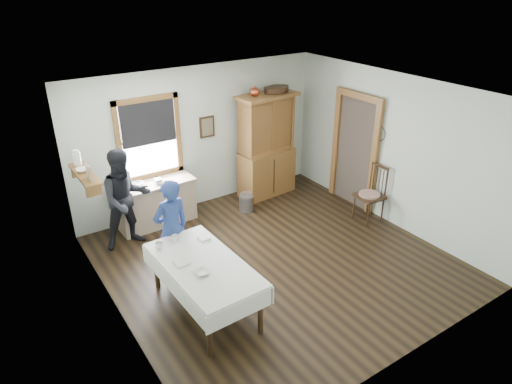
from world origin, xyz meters
TOP-DOWN VIEW (x-y plane):
  - room at (0.00, 0.00)m, footprint 5.01×5.01m
  - window at (-1.00, 2.46)m, footprint 1.18×0.07m
  - doorway at (2.46, 0.85)m, footprint 0.09×1.14m
  - wall_shelf at (-2.37, 1.54)m, footprint 0.24×1.00m
  - framed_picture at (0.15, 2.46)m, footprint 0.30×0.04m
  - rug_beater at (2.45, 0.30)m, footprint 0.01×0.27m
  - work_counter at (-1.10, 2.18)m, footprint 1.44×0.58m
  - china_hutch at (1.29, 2.13)m, footprint 1.27×0.68m
  - dining_table at (-1.47, -0.38)m, footprint 1.02×1.87m
  - spindle_chair at (2.21, 0.15)m, footprint 0.52×0.52m
  - pail at (0.53, 1.72)m, footprint 0.28×0.28m
  - wicker_basket at (1.02, 2.03)m, footprint 0.41×0.35m
  - woman_blue at (-1.48, 0.59)m, footprint 0.57×0.42m
  - figure_dark at (-1.75, 1.78)m, footprint 0.78×0.61m
  - table_cup_a at (-1.81, 0.28)m, footprint 0.14×0.14m
  - table_cup_b at (-1.55, 0.32)m, footprint 0.13×0.13m
  - table_bowl at (-1.60, -0.58)m, footprint 0.24×0.24m
  - counter_book at (-1.66, 2.17)m, footprint 0.27×0.29m
  - counter_bowl at (-1.38, 2.22)m, footprint 0.26×0.26m
  - shelf_bowl at (-2.37, 1.55)m, footprint 0.22×0.22m

SIDE VIEW (x-z plane):
  - wicker_basket at x=1.02m, z-range 0.00..0.20m
  - pail at x=0.53m, z-range 0.00..0.30m
  - dining_table at x=-1.47m, z-range 0.00..0.74m
  - work_counter at x=-1.10m, z-range 0.00..0.82m
  - spindle_chair at x=2.21m, z-range 0.00..1.07m
  - woman_blue at x=-1.48m, z-range 0.00..1.45m
  - table_bowl at x=-1.60m, z-range 0.74..0.79m
  - table_cup_a at x=-1.81m, z-range 0.74..0.83m
  - table_cup_b at x=-1.55m, z-range 0.74..0.83m
  - figure_dark at x=-1.75m, z-range 0.00..1.58m
  - counter_book at x=-1.66m, z-range 0.82..0.84m
  - counter_bowl at x=-1.38m, z-range 0.82..0.88m
  - china_hutch at x=1.29m, z-range 0.00..2.09m
  - doorway at x=2.46m, z-range 0.05..2.27m
  - room at x=0.00m, z-range 0.00..2.70m
  - framed_picture at x=0.15m, z-range 1.35..1.75m
  - wall_shelf at x=-2.37m, z-range 1.35..1.79m
  - shelf_bowl at x=-2.37m, z-range 1.57..1.62m
  - window at x=-1.00m, z-range 0.89..2.37m
  - rug_beater at x=2.45m, z-range 1.58..1.86m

